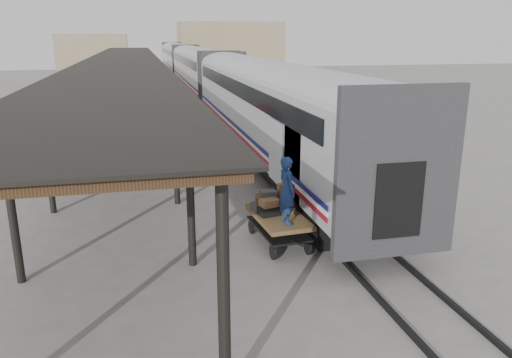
{
  "coord_description": "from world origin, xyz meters",
  "views": [
    {
      "loc": [
        -2.42,
        -13.79,
        5.68
      ],
      "look_at": [
        0.7,
        -0.35,
        1.7
      ],
      "focal_mm": 35.0,
      "sensor_mm": 36.0,
      "label": 1
    }
  ],
  "objects_px": {
    "baggage_cart": "(278,222)",
    "luggage_tug": "(141,118)",
    "porter": "(287,190)",
    "pedestrian": "(157,129)"
  },
  "relations": [
    {
      "from": "porter",
      "to": "baggage_cart",
      "type": "bearing_deg",
      "value": -6.0
    },
    {
      "from": "baggage_cart",
      "to": "porter",
      "type": "xyz_separation_m",
      "value": [
        0.04,
        -0.65,
        1.12
      ]
    },
    {
      "from": "baggage_cart",
      "to": "pedestrian",
      "type": "height_order",
      "value": "pedestrian"
    },
    {
      "from": "baggage_cart",
      "to": "luggage_tug",
      "type": "bearing_deg",
      "value": 95.09
    },
    {
      "from": "pedestrian",
      "to": "luggage_tug",
      "type": "bearing_deg",
      "value": -59.59
    },
    {
      "from": "baggage_cart",
      "to": "porter",
      "type": "distance_m",
      "value": 1.29
    },
    {
      "from": "porter",
      "to": "pedestrian",
      "type": "distance_m",
      "value": 15.03
    },
    {
      "from": "baggage_cart",
      "to": "pedestrian",
      "type": "bearing_deg",
      "value": 96.21
    },
    {
      "from": "luggage_tug",
      "to": "porter",
      "type": "bearing_deg",
      "value": -100.57
    },
    {
      "from": "luggage_tug",
      "to": "pedestrian",
      "type": "xyz_separation_m",
      "value": [
        0.8,
        -6.13,
        0.35
      ]
    }
  ]
}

